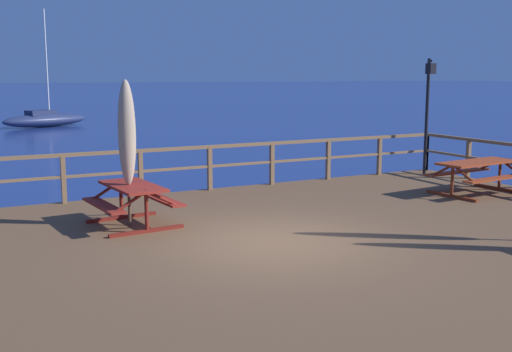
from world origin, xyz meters
TOP-DOWN VIEW (x-y plane):
  - ground_plane at (0.00, 0.00)m, footprint 600.00×600.00m
  - wooden_deck at (0.00, 0.00)m, footprint 15.71×9.96m
  - railing_waterside_far at (0.00, 4.83)m, footprint 15.51×0.10m
  - picnic_table_back_left at (6.23, 1.54)m, footprint 2.19×1.58m
  - picnic_table_mid_centre at (-1.80, 2.19)m, footprint 1.54×1.74m
  - patio_umbrella_short_mid at (-1.87, 2.22)m, footprint 0.32×0.32m
  - lamp_post_hooked at (7.04, 4.12)m, footprint 0.48×0.58m
  - sailboat_distant at (1.50, 34.38)m, footprint 6.20×3.74m

SIDE VIEW (x-z plane):
  - ground_plane at x=0.00m, z-range 0.00..0.00m
  - wooden_deck at x=0.00m, z-range 0.00..0.66m
  - sailboat_distant at x=1.50m, z-range -3.35..4.37m
  - picnic_table_mid_centre at x=-1.80m, z-range 0.82..1.60m
  - picnic_table_back_left at x=6.23m, z-range 0.83..1.61m
  - railing_waterside_far at x=0.00m, z-range 0.86..1.95m
  - patio_umbrella_short_mid at x=-1.87m, z-range 1.02..3.69m
  - lamp_post_hooked at x=7.04m, z-range 1.17..4.37m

